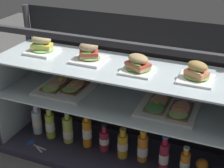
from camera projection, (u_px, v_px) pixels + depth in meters
The scene contains 24 objects.
ground_plane at pixel (112, 158), 2.23m from camera, with size 6.00×6.00×0.02m, color #565554.
case_base_deck at pixel (112, 154), 2.21m from camera, with size 1.52×0.50×0.04m, color #2E2B3C.
case_frame at pixel (119, 82), 2.11m from camera, with size 1.52×0.50×0.90m.
riser_lower_tier at pixel (112, 128), 2.12m from camera, with size 1.44×0.42×0.37m.
shelf_lower_glass at pixel (112, 102), 2.04m from camera, with size 1.46×0.44×0.01m, color silver.
riser_upper_tier at pixel (112, 85), 1.99m from camera, with size 1.44×0.42×0.22m.
shelf_upper_glass at pixel (112, 67), 1.94m from camera, with size 1.46×0.44×0.01m, color silver.
plated_roll_sandwich_near_right_corner at pixel (42, 46), 2.11m from camera, with size 0.18×0.18×0.12m.
plated_roll_sandwich_center at pixel (89, 54), 1.98m from camera, with size 0.19×0.19×0.12m.
plated_roll_sandwich_far_left at pixel (138, 65), 1.84m from camera, with size 0.17×0.17×0.10m.
plated_roll_sandwich_right_of_center at pixel (197, 73), 1.74m from camera, with size 0.18×0.18×0.11m.
open_sandwich_tray_mid_left at pixel (65, 87), 2.18m from camera, with size 0.34×0.32×0.06m.
open_sandwich_tray_right_of_center at pixel (168, 107), 1.93m from camera, with size 0.34×0.32×0.06m.
juice_bottle_back_left at pixel (37, 121), 2.37m from camera, with size 0.07×0.07×0.23m.
juice_bottle_tucked_behind at pixel (50, 125), 2.32m from camera, with size 0.07×0.07×0.24m.
juice_bottle_near_post at pixel (68, 130), 2.27m from camera, with size 0.07×0.07×0.24m.
juice_bottle_front_fourth at pixel (87, 132), 2.22m from camera, with size 0.06×0.06×0.24m.
juice_bottle_back_center at pixel (104, 140), 2.19m from camera, with size 0.06×0.06×0.20m.
juice_bottle_back_right at pixel (123, 145), 2.13m from camera, with size 0.07×0.07×0.21m.
juice_bottle_front_second at pixel (143, 148), 2.09m from camera, with size 0.07×0.07×0.22m.
juice_bottle_front_left_end at pixel (164, 156), 2.02m from camera, with size 0.06×0.06×0.24m.
juice_bottle_front_middle at pixel (185, 163), 1.98m from camera, with size 0.06×0.06×0.19m.
orange_fruit_beside_bottles at pixel (202, 165), 2.03m from camera, with size 0.08×0.08×0.08m, color orange.
kitchen_scissors at pixel (33, 144), 2.28m from camera, with size 0.17×0.10×0.01m.
Camera 1 is at (0.69, -1.65, 1.41)m, focal length 53.61 mm.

